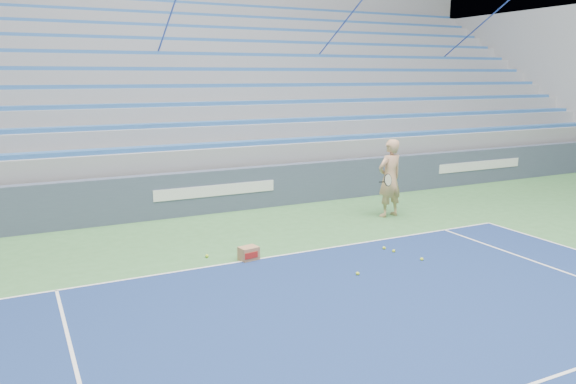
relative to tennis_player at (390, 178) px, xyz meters
name	(u,v)px	position (x,y,z in m)	size (l,w,h in m)	color
sponsor_barrier	(214,191)	(-3.76, 2.35, -0.42)	(30.00, 0.32, 1.10)	#3F4960
bleachers	(157,109)	(-3.76, 8.07, 1.39)	(31.00, 9.15, 7.30)	gray
tennis_player	(390,178)	(0.00, 0.00, 0.00)	(0.99, 0.90, 1.94)	tan
ball_box	(249,253)	(-4.45, -1.59, -0.84)	(0.39, 0.33, 0.26)	#A3754F
tennis_ball_0	(394,251)	(-1.68, -2.46, -0.94)	(0.07, 0.07, 0.07)	#C2E02D
tennis_ball_1	(358,274)	(-3.05, -3.23, -0.94)	(0.07, 0.07, 0.07)	#C2E02D
tennis_ball_2	(422,259)	(-1.51, -3.11, -0.94)	(0.07, 0.07, 0.07)	#C2E02D
tennis_ball_3	(207,256)	(-5.12, -1.09, -0.94)	(0.07, 0.07, 0.07)	#C2E02D
tennis_ball_4	(384,248)	(-1.74, -2.22, -0.94)	(0.07, 0.07, 0.07)	#C2E02D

